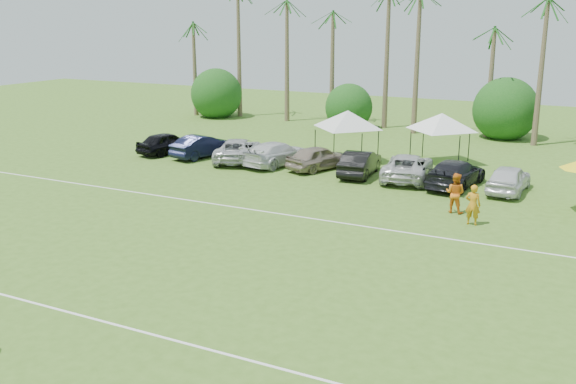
% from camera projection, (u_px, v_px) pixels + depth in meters
% --- Properties ---
extents(ground, '(120.00, 120.00, 0.00)m').
position_uv_depth(ground, '(49.00, 351.00, 17.39)').
color(ground, '#426A1F').
rests_on(ground, ground).
extents(field_lines, '(80.00, 12.10, 0.01)m').
position_uv_depth(field_lines, '(211.00, 256.00, 24.29)').
color(field_lines, white).
rests_on(field_lines, ground).
extents(palm_tree_0, '(2.40, 2.40, 8.90)m').
position_uv_depth(palm_tree_0, '(186.00, 32.00, 57.71)').
color(palm_tree_0, brown).
rests_on(palm_tree_0, ground).
extents(palm_tree_1, '(2.40, 2.40, 9.90)m').
position_uv_depth(palm_tree_1, '(234.00, 22.00, 55.32)').
color(palm_tree_1, brown).
rests_on(palm_tree_1, ground).
extents(palm_tree_2, '(2.40, 2.40, 10.90)m').
position_uv_depth(palm_tree_2, '(285.00, 12.00, 52.94)').
color(palm_tree_2, brown).
rests_on(palm_tree_2, ground).
extents(palm_tree_3, '(2.40, 2.40, 11.90)m').
position_uv_depth(palm_tree_3, '(330.00, 0.00, 50.99)').
color(palm_tree_3, brown).
rests_on(palm_tree_3, ground).
extents(palm_tree_4, '(2.40, 2.40, 8.90)m').
position_uv_depth(palm_tree_4, '(377.00, 34.00, 49.94)').
color(palm_tree_4, brown).
rests_on(palm_tree_4, ground).
extents(palm_tree_5, '(2.40, 2.40, 9.90)m').
position_uv_depth(palm_tree_5, '(428.00, 23.00, 47.98)').
color(palm_tree_5, brown).
rests_on(palm_tree_5, ground).
extents(palm_tree_6, '(2.40, 2.40, 10.90)m').
position_uv_depth(palm_tree_6, '(484.00, 11.00, 46.03)').
color(palm_tree_6, brown).
rests_on(palm_tree_6, ground).
extents(bush_tree_0, '(4.00, 4.00, 4.00)m').
position_uv_depth(bush_tree_0, '(222.00, 96.00, 58.77)').
color(bush_tree_0, brown).
rests_on(bush_tree_0, ground).
extents(bush_tree_1, '(4.00, 4.00, 4.00)m').
position_uv_depth(bush_tree_1, '(355.00, 104.00, 53.16)').
color(bush_tree_1, brown).
rests_on(bush_tree_1, ground).
extents(bush_tree_2, '(4.00, 4.00, 4.00)m').
position_uv_depth(bush_tree_2, '(506.00, 114.00, 47.98)').
color(bush_tree_2, brown).
rests_on(bush_tree_2, ground).
extents(sideline_player_a, '(0.66, 0.44, 1.81)m').
position_uv_depth(sideline_player_a, '(473.00, 205.00, 27.78)').
color(sideline_player_a, orange).
rests_on(sideline_player_a, ground).
extents(sideline_player_b, '(1.01, 0.84, 1.88)m').
position_uv_depth(sideline_player_b, '(455.00, 193.00, 29.51)').
color(sideline_player_b, orange).
rests_on(sideline_player_b, ground).
extents(canopy_tent_left, '(4.65, 4.65, 3.77)m').
position_uv_depth(canopy_tent_left, '(348.00, 110.00, 39.39)').
color(canopy_tent_left, black).
rests_on(canopy_tent_left, ground).
extents(canopy_tent_right, '(4.50, 4.50, 3.65)m').
position_uv_depth(canopy_tent_right, '(442.00, 113.00, 38.96)').
color(canopy_tent_right, black).
rests_on(canopy_tent_right, ground).
extents(parked_car_0, '(2.62, 4.51, 1.44)m').
position_uv_depth(parked_car_0, '(167.00, 143.00, 42.49)').
color(parked_car_0, black).
rests_on(parked_car_0, ground).
extents(parked_car_1, '(2.45, 4.61, 1.44)m').
position_uv_depth(parked_car_1, '(202.00, 146.00, 41.40)').
color(parked_car_1, black).
rests_on(parked_car_1, ground).
extents(parked_car_2, '(4.03, 5.70, 1.44)m').
position_uv_depth(parked_car_2, '(238.00, 150.00, 40.22)').
color(parked_car_2, '#B2B2B4').
rests_on(parked_car_2, ground).
extents(parked_car_3, '(3.13, 5.31, 1.44)m').
position_uv_depth(parked_car_3, '(277.00, 153.00, 39.14)').
color(parked_car_3, silver).
rests_on(parked_car_3, ground).
extents(parked_car_4, '(3.16, 4.57, 1.44)m').
position_uv_depth(parked_car_4, '(318.00, 157.00, 38.02)').
color(parked_car_4, gray).
rests_on(parked_car_4, ground).
extents(parked_car_5, '(1.94, 4.51, 1.44)m').
position_uv_depth(parked_car_5, '(360.00, 163.00, 36.60)').
color(parked_car_5, black).
rests_on(parked_car_5, ground).
extents(parked_car_6, '(3.10, 5.48, 1.44)m').
position_uv_depth(parked_car_6, '(408.00, 167.00, 35.65)').
color(parked_car_6, '#BDBDBD').
rests_on(parked_car_6, ground).
extents(parked_car_7, '(2.70, 5.21, 1.44)m').
position_uv_depth(parked_car_7, '(455.00, 173.00, 34.17)').
color(parked_car_7, black).
rests_on(parked_car_7, ground).
extents(parked_car_8, '(1.94, 4.33, 1.44)m').
position_uv_depth(parked_car_8, '(509.00, 179.00, 33.02)').
color(parked_car_8, silver).
rests_on(parked_car_8, ground).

